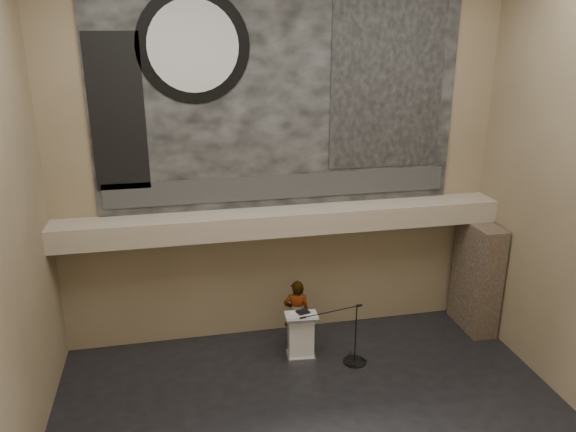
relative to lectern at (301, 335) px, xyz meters
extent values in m
cube|color=#7C6C4E|center=(-0.18, 1.34, 3.70)|extent=(10.00, 0.02, 8.50)
cube|color=#7C6C4E|center=(-0.18, -6.66, 3.70)|extent=(10.00, 0.02, 8.50)
cube|color=tan|center=(-0.18, 0.94, 2.40)|extent=(10.00, 0.80, 0.50)
cylinder|color=#B2893D|center=(-1.78, 0.89, 2.12)|extent=(0.04, 0.04, 0.06)
cylinder|color=#B2893D|center=(1.72, 0.89, 2.12)|extent=(0.04, 0.04, 0.06)
cube|color=black|center=(-0.18, 1.31, 5.15)|extent=(8.00, 0.05, 5.00)
cube|color=#2C2C2C|center=(-0.18, 1.27, 3.10)|extent=(7.76, 0.02, 0.55)
cylinder|color=black|center=(-1.98, 1.27, 6.15)|extent=(2.30, 0.02, 2.30)
cylinder|color=silver|center=(-1.98, 1.25, 6.15)|extent=(1.84, 0.02, 1.84)
cube|color=black|center=(2.22, 1.27, 5.25)|extent=(2.60, 0.02, 3.60)
cube|color=black|center=(-3.58, 1.27, 4.85)|extent=(1.10, 0.02, 3.20)
cube|color=#413328|center=(4.47, 0.49, 0.80)|extent=(0.60, 1.40, 2.70)
cube|color=silver|center=(0.00, 0.00, -0.51)|extent=(0.67, 0.53, 0.08)
cube|color=silver|center=(0.00, 0.00, 0.01)|extent=(0.58, 0.43, 0.96)
cube|color=silver|center=(0.00, -0.02, 0.52)|extent=(0.75, 0.56, 0.13)
cube|color=black|center=(0.05, 0.03, 0.56)|extent=(0.32, 0.28, 0.04)
cube|color=silver|center=(-0.14, 0.00, 0.55)|extent=(0.24, 0.32, 0.00)
imported|color=beige|center=(0.02, 0.50, 0.27)|extent=(0.68, 0.53, 1.66)
cylinder|color=black|center=(1.13, -0.44, -0.54)|extent=(0.52, 0.52, 0.02)
cylinder|color=black|center=(1.13, -0.44, 0.16)|extent=(0.03, 0.03, 1.43)
cylinder|color=black|center=(0.50, -0.57, 0.84)|extent=(1.39, 0.30, 0.02)
camera|label=1|loc=(-2.52, -10.66, 6.58)|focal=35.00mm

